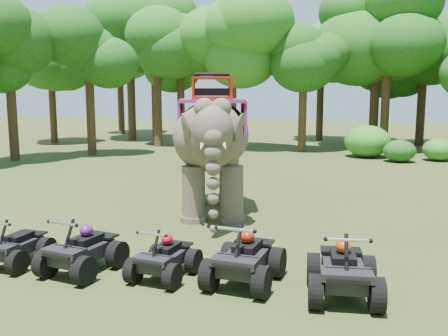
{
  "coord_description": "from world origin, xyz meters",
  "views": [
    {
      "loc": [
        3.4,
        -11.6,
        3.97
      ],
      "look_at": [
        0.0,
        1.2,
        1.9
      ],
      "focal_mm": 40.0,
      "sensor_mm": 36.0,
      "label": 1
    }
  ],
  "objects_px": {
    "atv_2": "(164,252)",
    "atv_3": "(245,252)",
    "atv_0": "(15,241)",
    "atv_4": "(344,263)",
    "atv_1": "(82,244)",
    "elephant": "(212,144)"
  },
  "relations": [
    {
      "from": "atv_2",
      "to": "atv_4",
      "type": "relative_size",
      "value": 0.83
    },
    {
      "from": "atv_2",
      "to": "elephant",
      "type": "bearing_deg",
      "value": 103.39
    },
    {
      "from": "atv_3",
      "to": "atv_4",
      "type": "height_order",
      "value": "atv_4"
    },
    {
      "from": "elephant",
      "to": "atv_3",
      "type": "bearing_deg",
      "value": -84.26
    },
    {
      "from": "atv_0",
      "to": "atv_4",
      "type": "xyz_separation_m",
      "value": [
        7.3,
        0.07,
        0.11
      ]
    },
    {
      "from": "atv_2",
      "to": "atv_3",
      "type": "relative_size",
      "value": 0.84
    },
    {
      "from": "atv_3",
      "to": "atv_4",
      "type": "distance_m",
      "value": 1.99
    },
    {
      "from": "elephant",
      "to": "atv_4",
      "type": "bearing_deg",
      "value": -70.24
    },
    {
      "from": "atv_0",
      "to": "atv_3",
      "type": "distance_m",
      "value": 5.33
    },
    {
      "from": "elephant",
      "to": "atv_4",
      "type": "relative_size",
      "value": 2.9
    },
    {
      "from": "elephant",
      "to": "atv_4",
      "type": "distance_m",
      "value": 7.46
    },
    {
      "from": "atv_0",
      "to": "atv_1",
      "type": "xyz_separation_m",
      "value": [
        1.74,
        -0.03,
        0.07
      ]
    },
    {
      "from": "atv_2",
      "to": "atv_4",
      "type": "height_order",
      "value": "atv_4"
    },
    {
      "from": "elephant",
      "to": "atv_2",
      "type": "height_order",
      "value": "elephant"
    },
    {
      "from": "atv_3",
      "to": "atv_2",
      "type": "bearing_deg",
      "value": -169.89
    },
    {
      "from": "atv_1",
      "to": "atv_3",
      "type": "xyz_separation_m",
      "value": [
        3.58,
        0.28,
        0.04
      ]
    },
    {
      "from": "atv_0",
      "to": "atv_3",
      "type": "height_order",
      "value": "atv_3"
    },
    {
      "from": "atv_2",
      "to": "atv_3",
      "type": "bearing_deg",
      "value": 11.6
    },
    {
      "from": "atv_3",
      "to": "atv_0",
      "type": "bearing_deg",
      "value": -171.52
    },
    {
      "from": "atv_0",
      "to": "atv_1",
      "type": "distance_m",
      "value": 1.74
    },
    {
      "from": "atv_1",
      "to": "atv_2",
      "type": "distance_m",
      "value": 1.87
    },
    {
      "from": "atv_3",
      "to": "atv_4",
      "type": "relative_size",
      "value": 0.99
    }
  ]
}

